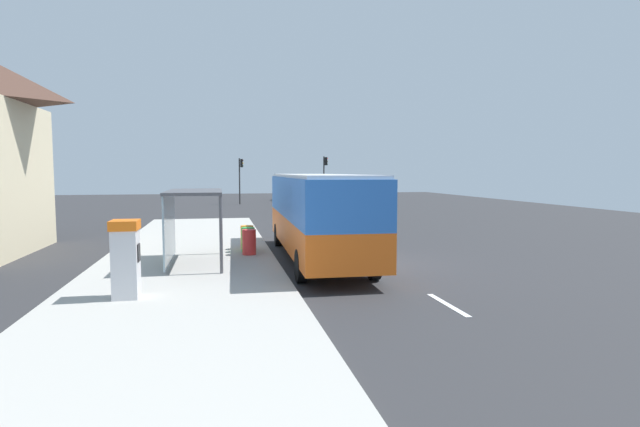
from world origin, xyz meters
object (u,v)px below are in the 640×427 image
object	(u,v)px
bus_shelter	(185,208)
white_van	(312,196)
sedan_far	(295,197)
traffic_light_near_side	(325,172)
ticket_machine	(126,258)
bus	(317,211)
recycling_bin_green	(248,240)
sedan_near	(286,194)
traffic_light_far_side	(241,174)
recycling_bin_orange	(247,237)
recycling_bin_red	(249,242)

from	to	relation	value
bus_shelter	white_van	bearing A→B (deg)	69.38
white_van	sedan_far	xyz separation A→B (m)	(0.10, 10.06, -0.55)
traffic_light_near_side	ticket_machine	bearing A→B (deg)	-108.95
bus	traffic_light_near_side	size ratio (longest dim) A/B	2.27
recycling_bin_green	ticket_machine	bearing A→B (deg)	-116.69
ticket_machine	bus_shelter	size ratio (longest dim) A/B	0.48
white_van	ticket_machine	xyz separation A→B (m)	(-9.78, -27.40, -0.17)
sedan_near	sedan_far	distance (m)	7.18
traffic_light_far_side	traffic_light_near_side	bearing A→B (deg)	-5.32
recycling_bin_orange	traffic_light_far_side	bearing A→B (deg)	87.99
recycling_bin_green	recycling_bin_orange	world-z (taller)	same
white_van	ticket_machine	distance (m)	29.09
ticket_machine	recycling_bin_green	world-z (taller)	ticket_machine
recycling_bin_orange	traffic_light_near_side	distance (m)	32.28
sedan_near	bus_shelter	size ratio (longest dim) A/B	1.12
sedan_near	traffic_light_near_side	world-z (taller)	traffic_light_near_side
bus	sedan_far	distance (m)	32.39
bus	white_van	distance (m)	22.41
sedan_far	recycling_bin_orange	bearing A→B (deg)	-102.21
recycling_bin_orange	sedan_near	bearing A→B (deg)	80.09
bus	white_van	size ratio (longest dim) A/B	2.11
ticket_machine	recycling_bin_red	xyz separation A→B (m)	(3.38, 6.03, -0.52)
recycling_bin_green	traffic_light_near_side	distance (m)	32.95
sedan_far	ticket_machine	distance (m)	38.74
traffic_light_near_side	traffic_light_far_side	bearing A→B (deg)	174.68
ticket_machine	recycling_bin_green	bearing A→B (deg)	63.31
recycling_bin_red	traffic_light_near_side	size ratio (longest dim) A/B	0.19
traffic_light_near_side	traffic_light_far_side	world-z (taller)	traffic_light_near_side
sedan_far	traffic_light_near_side	bearing A→B (deg)	11.49
white_van	recycling_bin_green	distance (m)	21.65
white_van	ticket_machine	world-z (taller)	white_van
recycling_bin_orange	traffic_light_near_side	world-z (taller)	traffic_light_near_side
recycling_bin_orange	bus_shelter	world-z (taller)	bus_shelter
bus	recycling_bin_orange	distance (m)	3.46
recycling_bin_red	bus_shelter	world-z (taller)	bus_shelter
bus	recycling_bin_red	bearing A→B (deg)	164.40
recycling_bin_green	traffic_light_far_side	size ratio (longest dim) A/B	0.20
sedan_near	traffic_light_near_side	xyz separation A→B (m)	(3.20, -6.53, 2.46)
traffic_light_near_side	bus_shelter	bearing A→B (deg)	-109.52
sedan_far	traffic_light_near_side	world-z (taller)	traffic_light_near_side
bus	ticket_machine	bearing A→B (deg)	-137.74
sedan_near	recycling_bin_green	distance (m)	38.46
ticket_machine	traffic_light_far_side	bearing A→B (deg)	83.42
recycling_bin_green	traffic_light_near_side	bearing A→B (deg)	72.82
white_van	recycling_bin_green	world-z (taller)	white_van
traffic_light_near_side	bus_shelter	size ratio (longest dim) A/B	1.22
sedan_far	recycling_bin_green	xyz separation A→B (m)	(-6.50, -30.73, -0.14)
recycling_bin_orange	white_van	bearing A→B (deg)	72.23
recycling_bin_green	sedan_near	bearing A→B (deg)	80.27
bus	traffic_light_far_side	distance (m)	33.63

